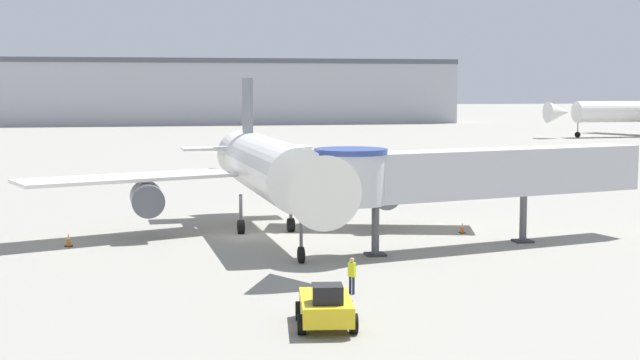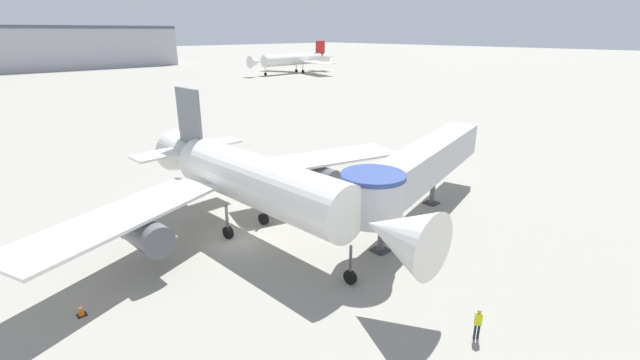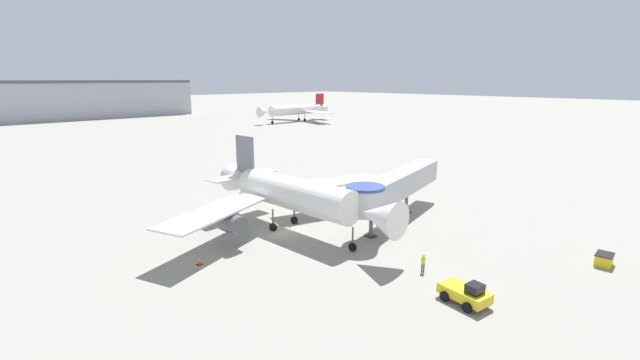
% 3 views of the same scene
% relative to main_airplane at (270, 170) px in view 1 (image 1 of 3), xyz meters
% --- Properties ---
extents(ground_plane, '(800.00, 800.00, 0.00)m').
position_rel_main_airplane_xyz_m(ground_plane, '(-1.42, 0.45, -4.28)').
color(ground_plane, gray).
extents(main_airplane, '(31.92, 25.97, 10.15)m').
position_rel_main_airplane_xyz_m(main_airplane, '(0.00, 0.00, 0.00)').
color(main_airplane, white).
rests_on(main_airplane, ground_plane).
extents(jet_bridge, '(21.65, 8.02, 6.12)m').
position_rel_main_airplane_xyz_m(jet_bridge, '(10.66, -6.20, 0.16)').
color(jet_bridge, '#B7B7BC').
rests_on(jet_bridge, ground_plane).
extents(pushback_tug_yellow, '(2.70, 4.03, 1.90)m').
position_rel_main_airplane_xyz_m(pushback_tug_yellow, '(-0.85, -21.94, -3.44)').
color(pushback_tug_yellow, yellow).
rests_on(pushback_tug_yellow, ground_plane).
extents(traffic_cone_starboard_wing, '(0.41, 0.41, 0.68)m').
position_rel_main_airplane_xyz_m(traffic_cone_starboard_wing, '(12.51, -1.23, -3.96)').
color(traffic_cone_starboard_wing, black).
rests_on(traffic_cone_starboard_wing, ground_plane).
extents(traffic_cone_port_wing, '(0.47, 0.47, 0.78)m').
position_rel_main_airplane_xyz_m(traffic_cone_port_wing, '(-12.38, -1.24, -3.91)').
color(traffic_cone_port_wing, black).
rests_on(traffic_cone_port_wing, ground_plane).
extents(ground_crew_marshaller, '(0.37, 0.37, 1.71)m').
position_rel_main_airplane_xyz_m(ground_crew_marshaller, '(1.47, -16.59, -3.29)').
color(ground_crew_marshaller, '#1E2338').
rests_on(ground_crew_marshaller, ground_plane).
extents(terminal_building, '(129.88, 22.77, 16.47)m').
position_rel_main_airplane_xyz_m(terminal_building, '(7.14, 175.45, 3.96)').
color(terminal_building, '#A8A8B2').
rests_on(terminal_building, ground_plane).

